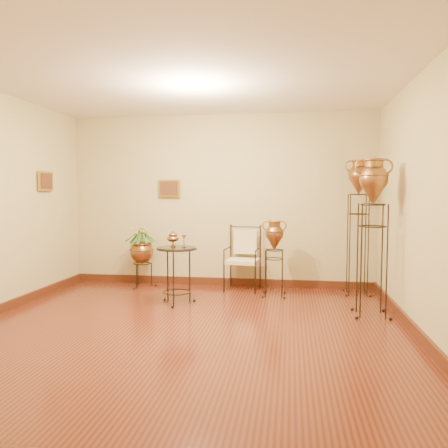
# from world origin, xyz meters

# --- Properties ---
(ground) EXTENTS (5.00, 5.00, 0.00)m
(ground) POSITION_xyz_m (0.00, 0.00, 0.00)
(ground) COLOR maroon
(ground) RESTS_ON ground
(room_shell) EXTENTS (5.02, 5.02, 2.81)m
(room_shell) POSITION_xyz_m (-0.01, 0.01, 1.73)
(room_shell) COLOR #CEB984
(room_shell) RESTS_ON ground
(amphora_tall) EXTENTS (0.52, 0.52, 2.03)m
(amphora_tall) POSITION_xyz_m (2.15, 2.15, 1.04)
(amphora_tall) COLOR black
(amphora_tall) RESTS_ON ground
(amphora_mid) EXTENTS (0.46, 0.46, 1.97)m
(amphora_mid) POSITION_xyz_m (2.15, 0.98, 0.99)
(amphora_mid) COLOR black
(amphora_mid) RESTS_ON ground
(amphora_short) EXTENTS (0.45, 0.45, 1.14)m
(amphora_short) POSITION_xyz_m (0.92, 1.84, 0.57)
(amphora_short) COLOR black
(amphora_short) RESTS_ON ground
(planter_urn) EXTENTS (0.64, 0.64, 1.12)m
(planter_urn) POSITION_xyz_m (-1.23, 2.15, 0.62)
(planter_urn) COLOR black
(planter_urn) RESTS_ON ground
(armchair) EXTENTS (0.61, 0.58, 1.00)m
(armchair) POSITION_xyz_m (0.41, 2.15, 0.50)
(armchair) COLOR black
(armchair) RESTS_ON ground
(side_table) EXTENTS (0.59, 0.59, 0.99)m
(side_table) POSITION_xyz_m (-0.39, 1.18, 0.41)
(side_table) COLOR black
(side_table) RESTS_ON ground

